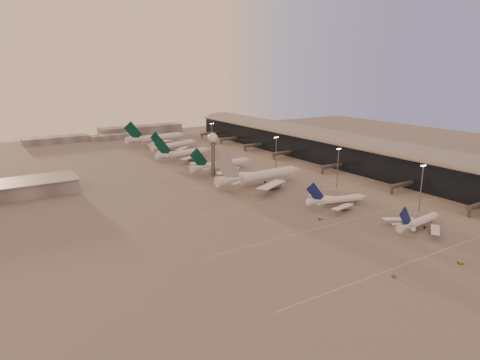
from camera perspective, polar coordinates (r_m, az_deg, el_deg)
ground at (r=193.82m, az=12.64°, el=-7.15°), size 700.00×700.00×0.00m
taxiway_markings at (r=251.83m, az=8.55°, el=-1.81°), size 180.00×185.25×0.02m
terminal at (r=339.83m, az=12.65°, el=4.14°), size 57.00×362.00×23.04m
hangar at (r=273.94m, az=-29.35°, el=-1.29°), size 82.00×27.00×8.50m
radar_tower at (r=284.35m, az=-3.63°, el=4.58°), size 6.40×6.40×31.10m
mast_a at (r=232.75m, az=23.03°, el=-0.72°), size 3.60×0.56×25.00m
mast_b at (r=264.36m, az=12.92°, el=1.85°), size 3.60×0.56×25.00m
mast_c at (r=301.57m, az=4.84°, el=3.75°), size 3.60×0.56×25.00m
mast_d at (r=375.12m, az=-3.77°, el=5.94°), size 3.60×0.56×25.00m
distant_horizon at (r=474.37m, az=-15.98°, el=6.06°), size 165.00×37.50×9.00m
narrowbody_near at (r=211.74m, az=22.85°, el=-5.29°), size 34.75×27.62×13.58m
narrowbody_mid at (r=231.70m, az=12.90°, el=-2.74°), size 36.59×28.87×14.50m
widebody_white at (r=267.74m, az=2.92°, el=0.24°), size 66.47×53.19×23.37m
greentail_a at (r=302.76m, az=-2.31°, el=1.84°), size 53.20×42.73×19.36m
greentail_b at (r=346.72m, az=-7.36°, el=3.38°), size 52.39×42.03×19.11m
greentail_c at (r=384.16m, az=-8.64°, el=4.45°), size 51.27×40.73×19.33m
greentail_d at (r=420.14m, az=-10.93°, el=5.34°), size 65.53×52.62×23.86m
gsv_truck_a at (r=162.52m, az=19.87°, el=-11.71°), size 5.82×2.98×2.24m
gsv_tug_near at (r=182.52m, az=27.32°, el=-9.77°), size 3.39×3.76×0.92m
gsv_catering_a at (r=229.82m, az=22.42°, el=-3.92°), size 5.07×2.96×3.90m
gsv_tug_mid at (r=210.63m, az=10.64°, el=-5.10°), size 3.87×3.14×0.96m
gsv_truck_b at (r=251.50m, az=14.25°, el=-1.85°), size 6.02×2.78×2.34m
gsv_truck_c at (r=245.20m, az=1.28°, el=-1.87°), size 4.93×3.41×1.88m
gsv_catering_b at (r=292.10m, az=12.50°, el=0.76°), size 5.59×3.20×4.33m
gsv_tug_far at (r=279.10m, az=-2.90°, el=0.09°), size 3.55×3.95×0.97m
gsv_truck_d at (r=283.67m, az=-10.27°, el=0.23°), size 3.63×5.49×2.09m
gsv_tug_hangar at (r=334.88m, az=-1.73°, el=2.58°), size 3.18×2.11×0.86m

